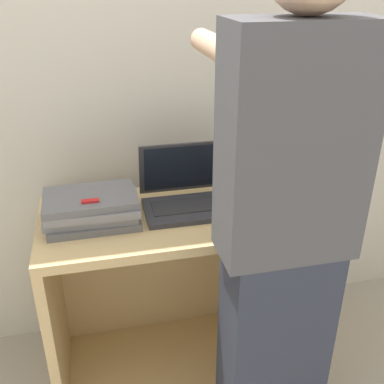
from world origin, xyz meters
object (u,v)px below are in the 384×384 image
Objects in this scene: laptop_open at (185,195)px; laptop_stack_right at (276,190)px; laptop_stack_left at (92,209)px; person at (283,237)px.

laptop_stack_right is (0.36, -0.05, 0.01)m from laptop_open.
laptop_stack_left is 0.20× the size of person.
laptop_open is at bearing 7.21° from laptop_stack_left.
laptop_stack_left is 0.70m from person.
laptop_open is at bearing 172.03° from laptop_stack_right.
person reaches higher than laptop_open.
person is at bearing -110.06° from laptop_stack_right.
laptop_stack_left is 1.00× the size of laptop_stack_right.
laptop_stack_left is 0.71m from laptop_stack_right.
laptop_stack_right is 0.20× the size of person.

